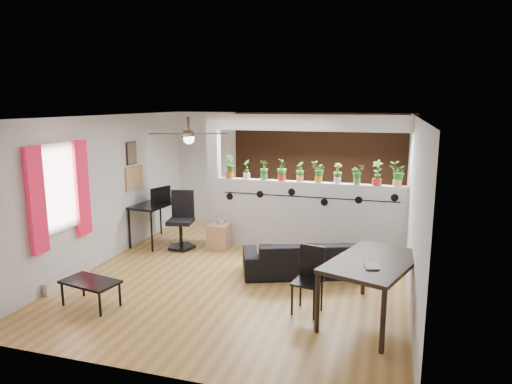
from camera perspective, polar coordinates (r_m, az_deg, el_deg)
name	(u,v)px	position (r m, az deg, el deg)	size (l,w,h in m)	color
room_shell	(244,198)	(7.37, -1.54, -0.74)	(6.30, 7.10, 2.90)	olive
partition_wall	(308,217)	(8.74, 6.55, -3.11)	(3.60, 0.18, 1.35)	#BCBCC1
ceiling_header	(310,123)	(8.49, 6.81, 8.59)	(3.60, 0.18, 0.30)	silver
pier_column	(214,180)	(9.13, -5.25, 1.53)	(0.22, 0.20, 2.60)	#BCBCC1
brick_panel	(321,173)	(10.05, 8.10, 2.35)	(3.90, 0.05, 2.60)	brown
vine_decal	(308,197)	(8.56, 6.49, -0.63)	(3.31, 0.01, 0.30)	black
window_assembly	(59,190)	(7.53, -23.40, 0.21)	(0.09, 1.30, 1.55)	white
baseboard_heater	(67,279)	(7.89, -22.50, -9.96)	(0.08, 1.00, 0.18)	beige
corkboard	(134,178)	(9.29, -14.96, 1.68)	(0.03, 0.60, 0.45)	#A47E4F
framed_art	(132,153)	(9.18, -15.29, 4.71)	(0.03, 0.34, 0.44)	#8C7259
ceiling_fan	(189,135)	(7.24, -8.40, 7.05)	(1.19, 1.19, 0.43)	black
potted_plant_0	(230,166)	(8.97, -3.32, 3.27)	(0.26, 0.21, 0.46)	#C44A17
potted_plant_1	(247,169)	(8.86, -1.18, 2.93)	(0.23, 0.24, 0.38)	white
potted_plant_2	(264,169)	(8.76, 1.01, 2.85)	(0.21, 0.18, 0.38)	#2F8333
potted_plant_3	(282,169)	(8.67, 3.25, 2.88)	(0.26, 0.27, 0.42)	red
potted_plant_4	(300,171)	(8.60, 5.52, 2.61)	(0.22, 0.23, 0.37)	gold
potted_plant_5	(319,171)	(8.54, 7.84, 2.57)	(0.25, 0.24, 0.39)	orange
potted_plant_6	(338,173)	(8.50, 10.18, 2.39)	(0.22, 0.19, 0.37)	silver
potted_plant_7	(357,174)	(8.47, 12.54, 2.25)	(0.23, 0.22, 0.37)	#417F2E
potted_plant_8	(377,172)	(8.45, 14.93, 2.43)	(0.28, 0.25, 0.46)	red
potted_plant_9	(398,174)	(8.45, 17.30, 2.21)	(0.25, 0.21, 0.43)	gold
sofa	(303,258)	(7.71, 5.91, -8.16)	(1.89, 0.74, 0.55)	black
cube_shelf	(219,236)	(8.98, -4.68, -5.53)	(0.40, 0.36, 0.49)	tan
cup	(221,222)	(8.89, -4.41, -3.76)	(0.12, 0.12, 0.09)	gray
computer_desk	(156,207)	(9.42, -12.42, -1.81)	(0.71, 1.20, 0.83)	black
monitor	(159,197)	(9.51, -12.03, -0.66)	(0.05, 0.30, 0.17)	black
office_chair	(181,224)	(9.04, -9.30, -3.94)	(0.58, 0.58, 1.11)	black
dining_table	(373,266)	(6.15, 14.46, -8.99)	(1.37, 1.73, 0.82)	black
book	(364,266)	(5.84, 13.39, -9.01)	(0.17, 0.24, 0.02)	gray
folding_chair	(310,273)	(6.33, 6.73, -10.05)	(0.43, 0.43, 0.91)	black
coffee_table	(90,283)	(6.89, -20.01, -10.69)	(0.87, 0.59, 0.37)	black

